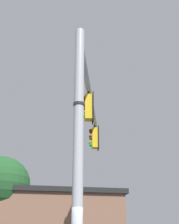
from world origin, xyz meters
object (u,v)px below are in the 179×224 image
Objects in this scene: traffic_light_mid_inner at (95,138)px; street_name_sign at (80,109)px; bird_flying at (78,72)px; traffic_light_nearest_pole at (88,107)px.

traffic_light_mid_inner is 0.94× the size of street_name_sign.
traffic_light_nearest_pole is at bearing -177.63° from bird_flying.
bird_flying reaches higher than street_name_sign.
bird_flying reaches higher than traffic_light_mid_inner.
traffic_light_nearest_pole is 0.94× the size of street_name_sign.
traffic_light_nearest_pole reaches higher than street_name_sign.
traffic_light_mid_inner reaches higher than street_name_sign.
traffic_light_mid_inner is 6.91m from street_name_sign.
bird_flying is at bearing 28.42° from traffic_light_mid_inner.
traffic_light_mid_inner is at bearing -151.58° from bird_flying.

